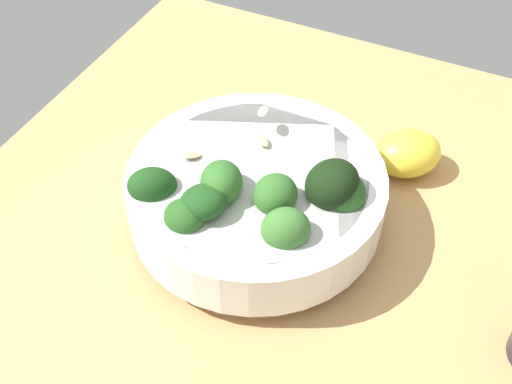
% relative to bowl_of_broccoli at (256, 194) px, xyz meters
% --- Properties ---
extents(ground_plane, '(0.63, 0.63, 0.04)m').
position_rel_bowl_of_broccoli_xyz_m(ground_plane, '(-0.01, 0.03, -0.06)').
color(ground_plane, tan).
extents(bowl_of_broccoli, '(0.23, 0.23, 0.10)m').
position_rel_bowl_of_broccoli_xyz_m(bowl_of_broccoli, '(0.00, 0.00, 0.00)').
color(bowl_of_broccoli, white).
rests_on(bowl_of_broccoli, ground_plane).
extents(lemon_wedge, '(0.08, 0.08, 0.04)m').
position_rel_bowl_of_broccoli_xyz_m(lemon_wedge, '(-0.13, 0.10, -0.02)').
color(lemon_wedge, yellow).
rests_on(lemon_wedge, ground_plane).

